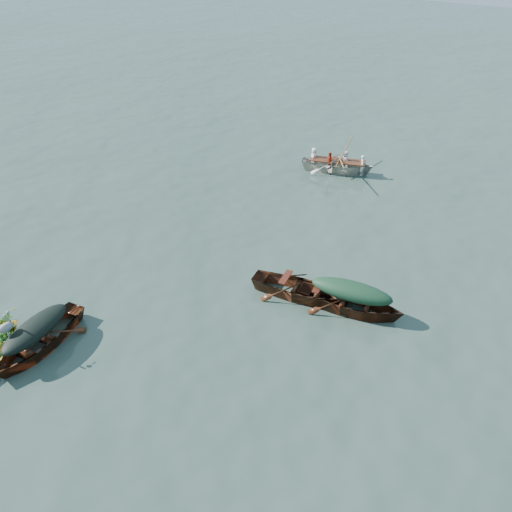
{
  "coord_description": "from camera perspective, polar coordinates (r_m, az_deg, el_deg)",
  "views": [
    {
      "loc": [
        7.82,
        -7.12,
        9.4
      ],
      "look_at": [
        -0.51,
        3.16,
        0.5
      ],
      "focal_mm": 35.0,
      "sensor_mm": 36.0,
      "label": 1
    }
  ],
  "objects": [
    {
      "name": "oars",
      "position": [
        22.83,
        9.33,
        10.71
      ],
      "size": [
        1.62,
        2.61,
        0.06
      ],
      "primitive_type": null,
      "rotation": [
        0.0,
        0.0,
        2.0
      ],
      "color": "brown",
      "rests_on": "rowed_boat"
    },
    {
      "name": "green_tarp_boat",
      "position": [
        14.81,
        10.57,
        -6.16
      ],
      "size": [
        4.46,
        2.36,
        0.99
      ],
      "primitive_type": "imported",
      "rotation": [
        0.0,
        0.0,
        1.83
      ],
      "color": "#472610",
      "rests_on": "ground"
    },
    {
      "name": "dark_covered_boat",
      "position": [
        14.62,
        -23.33,
        -9.54
      ],
      "size": [
        2.35,
        4.09,
        0.97
      ],
      "primitive_type": "imported",
      "rotation": [
        0.0,
        0.0,
        0.25
      ],
      "color": "#4F2212",
      "rests_on": "ground"
    },
    {
      "name": "heron",
      "position": [
        14.11,
        -26.54,
        -7.72
      ],
      "size": [
        0.48,
        0.48,
        0.92
      ],
      "primitive_type": null,
      "rotation": [
        0.0,
        0.0,
        0.73
      ],
      "color": "#9A9EA3",
      "rests_on": "yellow_dinghy"
    },
    {
      "name": "green_tarp_cover",
      "position": [
        14.34,
        10.88,
        -3.85
      ],
      "size": [
        2.45,
        1.3,
        0.52
      ],
      "primitive_type": "ellipsoid",
      "rotation": [
        0.0,
        0.0,
        1.83
      ],
      "color": "#183B26",
      "rests_on": "green_tarp_boat"
    },
    {
      "name": "open_wooden_boat",
      "position": [
        15.09,
        5.17,
        -4.75
      ],
      "size": [
        4.47,
        2.4,
        0.99
      ],
      "primitive_type": "imported",
      "rotation": [
        0.0,
        0.0,
        1.84
      ],
      "color": "#512E14",
      "rests_on": "ground"
    },
    {
      "name": "dark_tarp_cover",
      "position": [
        14.19,
        -23.95,
        -7.5
      ],
      "size": [
        1.29,
        2.25,
        0.4
      ],
      "primitive_type": "ellipsoid",
      "rotation": [
        0.0,
        0.0,
        0.25
      ],
      "color": "black",
      "rests_on": "dark_covered_boat"
    },
    {
      "name": "thwart_benches",
      "position": [
        14.78,
        5.27,
        -3.19
      ],
      "size": [
        2.27,
        1.33,
        0.04
      ],
      "primitive_type": null,
      "rotation": [
        0.0,
        0.0,
        1.84
      ],
      "color": "#451810",
      "rests_on": "open_wooden_boat"
    },
    {
      "name": "rowers",
      "position": [
        22.7,
        9.41,
        11.52
      ],
      "size": [
        3.32,
        2.38,
        0.76
      ],
      "primitive_type": "imported",
      "rotation": [
        0.0,
        0.0,
        2.0
      ],
      "color": "silver",
      "rests_on": "rowed_boat"
    },
    {
      "name": "ground",
      "position": [
        14.15,
        -6.55,
        -7.98
      ],
      "size": [
        140.0,
        140.0,
        0.0
      ],
      "primitive_type": "plane",
      "color": "#384F45",
      "rests_on": "ground"
    },
    {
      "name": "rowed_boat",
      "position": [
        23.06,
        9.2,
        9.43
      ],
      "size": [
        4.59,
        3.05,
        1.06
      ],
      "primitive_type": "imported",
      "rotation": [
        0.0,
        0.0,
        2.0
      ],
      "color": "beige",
      "rests_on": "ground"
    }
  ]
}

